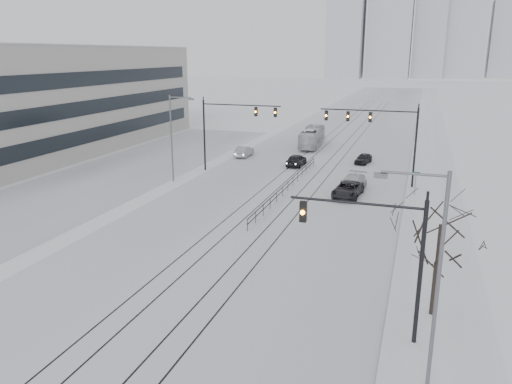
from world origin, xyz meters
The scene contains 22 objects.
ground centered at (0.00, 0.00, 0.00)m, with size 500.00×500.00×0.00m, color silver.
road centered at (0.00, 60.00, 0.01)m, with size 22.00×260.00×0.02m, color silver.
sidewalk_east centered at (13.50, 60.00, 0.08)m, with size 5.00×260.00×0.16m, color white.
curb centered at (11.05, 60.00, 0.06)m, with size 0.10×260.00×0.12m, color gray.
parking_strip centered at (-20.00, 35.00, 0.01)m, with size 14.00×60.00×0.03m, color silver.
tram_rails centered at (0.00, 40.00, 0.02)m, with size 5.30×180.00×0.01m.
office_building centered at (-37.97, 35.00, 7.06)m, with size 20.20×62.20×14.11m.
skyline centered at (5.02, 273.63, 30.65)m, with size 96.00×48.00×72.00m.
traffic_mast_near centered at (10.79, 6.00, 4.56)m, with size 6.10×0.37×7.00m.
traffic_mast_ne centered at (8.15, 34.99, 5.76)m, with size 9.60×0.37×8.00m.
traffic_mast_nw centered at (-8.52, 36.00, 5.57)m, with size 9.10×0.37×8.00m.
street_light_east centered at (12.70, 3.00, 5.21)m, with size 2.73×0.25×9.00m.
street_light_west centered at (-12.20, 30.00, 5.21)m, with size 2.73×0.25×9.00m.
bare_tree centered at (13.20, 9.00, 4.49)m, with size 4.40×4.40×6.10m.
median_fence centered at (0.00, 30.00, 0.53)m, with size 0.06×24.00×1.00m.
street_sign centered at (11.80, 32.00, 1.61)m, with size 0.70×0.06×2.40m.
sedan_sb_inner centered at (-2.00, 41.43, 0.73)m, with size 1.71×4.26×1.45m, color black.
sedan_sb_outer centered at (-9.80, 44.69, 0.69)m, with size 1.45×4.16×1.37m, color gray.
sedan_nb_front centered at (5.83, 29.91, 0.70)m, with size 2.32×5.03×1.40m, color black.
sedan_nb_right centered at (5.93, 32.11, 0.76)m, with size 2.13×5.24×1.52m, color #BABCC2.
sedan_nb_far centered at (5.49, 45.32, 0.62)m, with size 1.45×3.62×1.23m, color black.
box_truck centered at (-2.91, 54.41, 1.39)m, with size 2.33×9.96×2.77m, color #BABCBE.
Camera 1 is at (11.89, -15.67, 13.06)m, focal length 35.00 mm.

